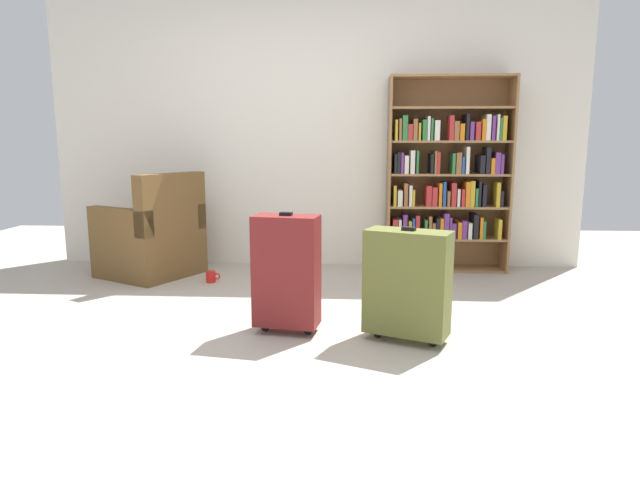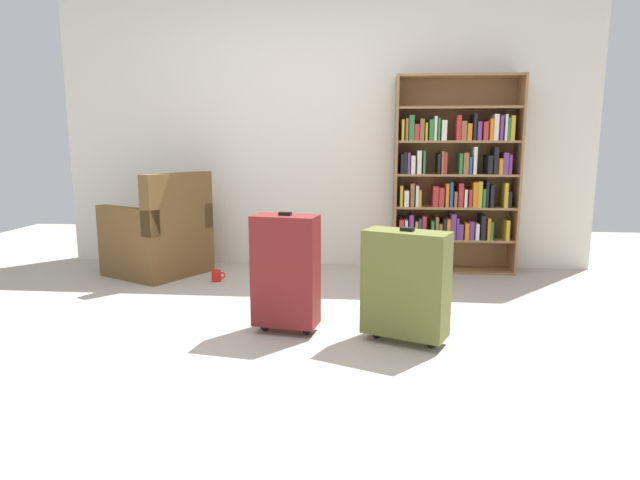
{
  "view_description": "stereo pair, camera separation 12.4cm",
  "coord_description": "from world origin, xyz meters",
  "px_view_note": "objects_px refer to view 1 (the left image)",
  "views": [
    {
      "loc": [
        0.35,
        -3.05,
        1.15
      ],
      "look_at": [
        0.15,
        0.31,
        0.55
      ],
      "focal_mm": 30.72,
      "sensor_mm": 36.0,
      "label": 1
    },
    {
      "loc": [
        0.47,
        -3.04,
        1.15
      ],
      "look_at": [
        0.15,
        0.31,
        0.55
      ],
      "focal_mm": 30.72,
      "sensor_mm": 36.0,
      "label": 2
    }
  ],
  "objects_px": {
    "armchair": "(153,240)",
    "bookshelf": "(447,176)",
    "suitcase_dark_red": "(287,271)",
    "mug": "(211,277)",
    "suitcase_olive": "(407,283)"
  },
  "relations": [
    {
      "from": "suitcase_dark_red",
      "to": "mug",
      "type": "bearing_deg",
      "value": 123.51
    },
    {
      "from": "bookshelf",
      "to": "mug",
      "type": "xyz_separation_m",
      "value": [
        -2.01,
        -0.6,
        -0.81
      ]
    },
    {
      "from": "bookshelf",
      "to": "suitcase_dark_red",
      "type": "relative_size",
      "value": 2.32
    },
    {
      "from": "bookshelf",
      "to": "armchair",
      "type": "relative_size",
      "value": 1.82
    },
    {
      "from": "armchair",
      "to": "mug",
      "type": "height_order",
      "value": "armchair"
    },
    {
      "from": "armchair",
      "to": "mug",
      "type": "xyz_separation_m",
      "value": [
        0.57,
        -0.22,
        -0.27
      ]
    },
    {
      "from": "mug",
      "to": "suitcase_olive",
      "type": "height_order",
      "value": "suitcase_olive"
    },
    {
      "from": "armchair",
      "to": "suitcase_olive",
      "type": "distance_m",
      "value": 2.55
    },
    {
      "from": "bookshelf",
      "to": "suitcase_dark_red",
      "type": "xyz_separation_m",
      "value": [
        -1.24,
        -1.77,
        -0.47
      ]
    },
    {
      "from": "bookshelf",
      "to": "suitcase_dark_red",
      "type": "distance_m",
      "value": 2.21
    },
    {
      "from": "mug",
      "to": "suitcase_dark_red",
      "type": "distance_m",
      "value": 1.45
    },
    {
      "from": "mug",
      "to": "suitcase_dark_red",
      "type": "bearing_deg",
      "value": -56.49
    },
    {
      "from": "armchair",
      "to": "suitcase_dark_red",
      "type": "height_order",
      "value": "armchair"
    },
    {
      "from": "mug",
      "to": "suitcase_olive",
      "type": "relative_size",
      "value": 0.18
    },
    {
      "from": "armchair",
      "to": "bookshelf",
      "type": "bearing_deg",
      "value": 8.23
    }
  ]
}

